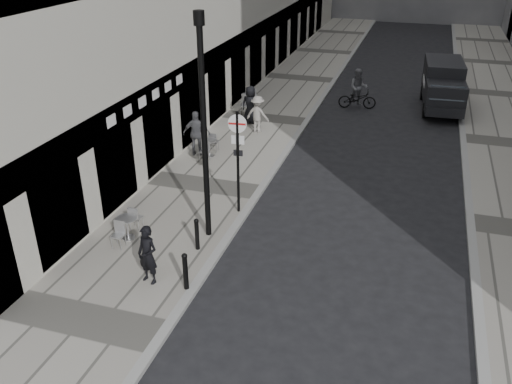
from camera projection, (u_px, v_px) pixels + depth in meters
sidewalk at (265, 119)px, 25.94m from camera, size 4.00×60.00×0.12m
walking_man at (148, 255)px, 13.85m from camera, size 0.67×0.53×1.63m
sign_post at (238, 149)px, 16.65m from camera, size 0.58×0.12×3.39m
lamppost at (204, 120)px, 14.72m from camera, size 0.29×0.29×6.48m
bollard_near at (186, 272)px, 13.72m from camera, size 0.13×0.13×0.98m
bollard_far at (197, 235)px, 15.41m from camera, size 0.12×0.12×0.92m
panel_van at (443, 83)px, 26.99m from camera, size 2.12×4.97×2.29m
cyclist at (358, 93)px, 27.23m from camera, size 1.94×0.90×2.02m
pedestrian_a at (197, 133)px, 21.43m from camera, size 1.15×0.71×1.82m
pedestrian_b at (258, 114)px, 23.83m from camera, size 1.13×0.76×1.63m
pedestrian_c at (250, 105)px, 24.86m from camera, size 0.89×0.62×1.74m
cafe_table_near at (127, 226)px, 15.96m from camera, size 0.62×1.41×0.80m
cafe_table_mid at (209, 146)px, 21.54m from camera, size 0.63×1.42×0.81m
cafe_table_far at (249, 101)px, 26.55m from camera, size 0.77×1.75×1.00m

